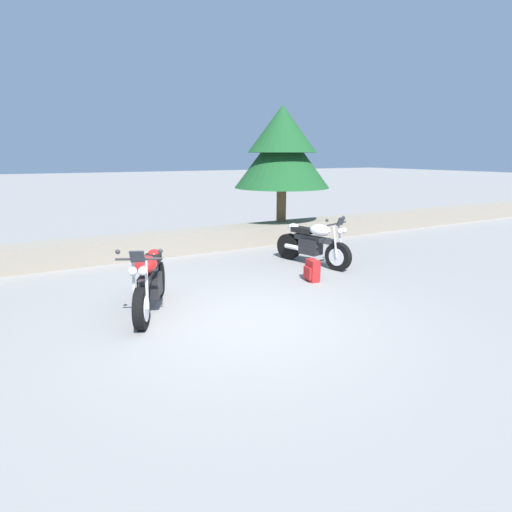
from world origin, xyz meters
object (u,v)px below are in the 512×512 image
object	(u,v)px
motorcycle_red_near_left	(149,282)
motorcycle_white_centre	(313,244)
rider_backpack	(312,269)
pine_tree_mid_left	(282,149)

from	to	relation	value
motorcycle_red_near_left	motorcycle_white_centre	size ratio (longest dim) A/B	0.96
rider_backpack	pine_tree_mid_left	distance (m)	4.87
pine_tree_mid_left	motorcycle_red_near_left	bearing A→B (deg)	-141.28
motorcycle_red_near_left	motorcycle_white_centre	world-z (taller)	same
motorcycle_red_near_left	rider_backpack	xyz separation A→B (m)	(3.27, 0.08, -0.24)
motorcycle_white_centre	rider_backpack	size ratio (longest dim) A/B	4.31
motorcycle_red_near_left	motorcycle_white_centre	distance (m)	4.20
rider_backpack	pine_tree_mid_left	world-z (taller)	pine_tree_mid_left
motorcycle_red_near_left	rider_backpack	size ratio (longest dim) A/B	4.14
motorcycle_white_centre	rider_backpack	bearing A→B (deg)	-126.66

